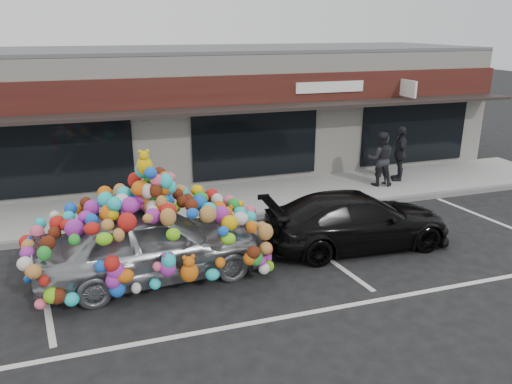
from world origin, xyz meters
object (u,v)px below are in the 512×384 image
object	(u,v)px
black_sedan	(357,220)
pedestrian_c	(400,153)
toy_car	(151,235)
pedestrian_a	(382,160)
pedestrian_b	(380,159)

from	to	relation	value
black_sedan	pedestrian_c	world-z (taller)	pedestrian_c
toy_car	black_sedan	distance (m)	4.85
black_sedan	pedestrian_a	world-z (taller)	pedestrian_a
toy_car	pedestrian_a	size ratio (longest dim) A/B	3.06
pedestrian_b	pedestrian_a	bearing A→B (deg)	-143.81
toy_car	pedestrian_a	world-z (taller)	toy_car
pedestrian_b	pedestrian_c	distance (m)	0.96
pedestrian_c	pedestrian_a	bearing A→B (deg)	-48.03
pedestrian_b	pedestrian_c	xyz separation A→B (m)	(0.91, 0.30, 0.03)
pedestrian_b	pedestrian_c	world-z (taller)	pedestrian_c
pedestrian_a	pedestrian_b	bearing A→B (deg)	6.88
pedestrian_a	pedestrian_c	xyz separation A→B (m)	(0.83, 0.28, 0.08)
black_sedan	pedestrian_c	size ratio (longest dim) A/B	2.50
pedestrian_a	pedestrian_c	distance (m)	0.88
toy_car	pedestrian_b	bearing A→B (deg)	-68.00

